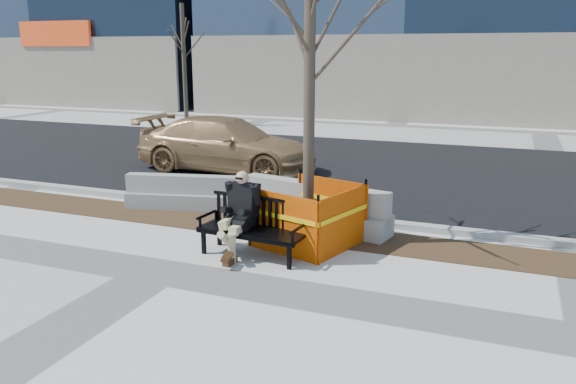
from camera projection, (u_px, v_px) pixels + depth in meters
name	position (u px, v px, depth m)	size (l,w,h in m)	color
ground	(158.00, 271.00, 8.81)	(120.00, 120.00, 0.00)	beige
mulch_strip	(234.00, 224.00, 11.15)	(40.00, 1.20, 0.02)	#47301C
asphalt_street	(328.00, 166.00, 16.75)	(60.00, 10.40, 0.01)	black
curb	(254.00, 209.00, 12.00)	(60.00, 0.25, 0.12)	#9E9B93
bench	(252.00, 256.00, 9.44)	(1.83, 0.66, 0.98)	black
seated_man	(241.00, 253.00, 9.59)	(0.60, 1.00, 1.40)	black
tree_fence	(308.00, 244.00, 10.05)	(2.29, 2.29, 5.73)	#FC6100
sedan	(227.00, 170.00, 16.12)	(2.09, 5.14, 1.49)	#A37C4C
jersey_barrier_left	(187.00, 209.00, 12.26)	(2.60, 0.52, 0.74)	gray
jersey_barrier_right	(314.00, 227.00, 11.01)	(3.06, 0.61, 0.88)	gray
far_tree_left	(187.00, 126.00, 25.41)	(2.09, 2.09, 5.65)	#483B2E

